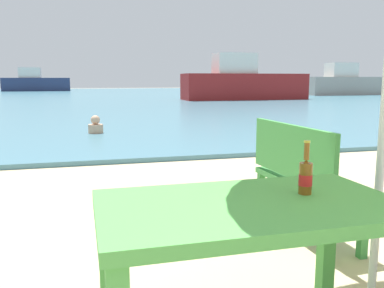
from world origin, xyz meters
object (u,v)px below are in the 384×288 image
(picnic_table_green, at_px, (250,224))
(boat_barge, at_px, (346,83))
(bench_green_left, at_px, (299,173))
(boat_sailboat, at_px, (243,83))
(beer_bottle_amber, at_px, (306,175))
(boat_cargo_ship, at_px, (36,83))
(swimmer_person, at_px, (96,126))

(picnic_table_green, height_order, boat_barge, boat_barge)
(bench_green_left, distance_m, boat_sailboat, 21.99)
(beer_bottle_amber, distance_m, bench_green_left, 1.47)
(boat_sailboat, bearing_deg, boat_barge, 24.12)
(picnic_table_green, xyz_separation_m, boat_sailboat, (8.79, 21.87, 0.42))
(bench_green_left, xyz_separation_m, boat_sailboat, (7.79, 20.56, 0.53))
(boat_cargo_ship, bearing_deg, boat_barge, -35.10)
(beer_bottle_amber, relative_size, boat_sailboat, 0.03)
(beer_bottle_amber, height_order, boat_sailboat, boat_sailboat)
(bench_green_left, relative_size, boat_sailboat, 0.16)
(beer_bottle_amber, bearing_deg, boat_sailboat, 68.75)
(bench_green_left, height_order, boat_cargo_ship, boat_cargo_ship)
(swimmer_person, height_order, boat_sailboat, boat_sailboat)
(swimmer_person, distance_m, boat_sailboat, 16.69)
(swimmer_person, height_order, boat_cargo_ship, boat_cargo_ship)
(bench_green_left, relative_size, boat_barge, 0.18)
(beer_bottle_amber, bearing_deg, boat_cargo_ship, 97.26)
(beer_bottle_amber, relative_size, bench_green_left, 0.22)
(picnic_table_green, distance_m, boat_sailboat, 23.58)
(boat_cargo_ship, bearing_deg, picnic_table_green, -83.14)
(boat_cargo_ship, bearing_deg, beer_bottle_amber, -82.74)
(boat_barge, bearing_deg, bench_green_left, -126.02)
(picnic_table_green, distance_m, boat_barge, 32.94)
(bench_green_left, height_order, swimmer_person, bench_green_left)
(picnic_table_green, xyz_separation_m, boat_cargo_ship, (-5.29, 43.97, 0.29))
(bench_green_left, relative_size, boat_cargo_ship, 0.18)
(picnic_table_green, bearing_deg, boat_barge, 53.91)
(beer_bottle_amber, bearing_deg, boat_barge, 54.30)
(swimmer_person, relative_size, boat_cargo_ship, 0.06)
(beer_bottle_amber, height_order, boat_barge, boat_barge)
(picnic_table_green, relative_size, beer_bottle_amber, 5.28)
(beer_bottle_amber, distance_m, boat_cargo_ship, 44.27)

